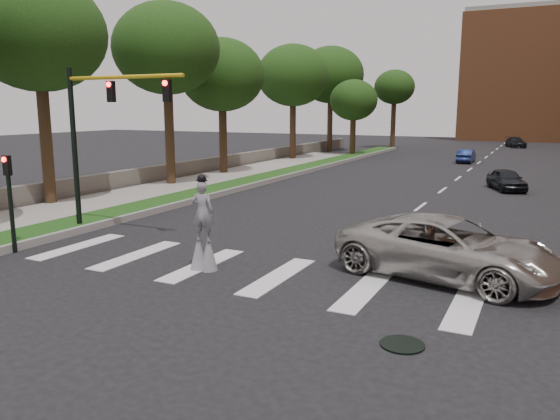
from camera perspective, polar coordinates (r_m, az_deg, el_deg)
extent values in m
plane|color=black|center=(14.27, 2.69, -8.73)|extent=(160.00, 160.00, 0.00)
cube|color=#184212|center=(36.77, -1.34, 3.45)|extent=(2.00, 60.00, 0.25)
cube|color=gray|center=(36.30, 0.14, 3.38)|extent=(0.20, 60.00, 0.28)
cube|color=gray|center=(30.25, -15.25, 1.44)|extent=(4.00, 60.00, 0.18)
cube|color=#5D5850|center=(41.19, -6.88, 4.75)|extent=(0.50, 56.00, 1.10)
cylinder|color=black|center=(11.62, 12.65, -13.55)|extent=(0.90, 0.90, 0.04)
cube|color=#995830|center=(90.47, 27.18, 12.21)|extent=(26.00, 14.00, 18.00)
cylinder|color=black|center=(22.48, -20.67, 5.80)|extent=(0.20, 0.20, 6.20)
cylinder|color=gold|center=(20.63, -16.07, 13.21)|extent=(5.20, 0.14, 0.14)
cube|color=black|center=(21.01, -17.24, 11.73)|extent=(0.28, 0.18, 0.75)
cylinder|color=#FF0C0C|center=(20.95, -17.47, 12.41)|extent=(0.18, 0.06, 0.18)
cube|color=black|center=(19.40, -11.72, 12.11)|extent=(0.28, 0.18, 0.75)
cylinder|color=#FF0C0C|center=(19.33, -11.94, 12.85)|extent=(0.18, 0.06, 0.18)
cylinder|color=black|center=(19.88, -26.29, 0.18)|extent=(0.14, 0.14, 3.00)
cube|color=black|center=(19.70, -26.62, 4.19)|extent=(0.25, 0.16, 0.65)
cylinder|color=#FF0C0C|center=(19.63, -26.90, 4.73)|extent=(0.16, 0.05, 0.16)
cylinder|color=#332214|center=(16.25, -7.45, -4.82)|extent=(0.07, 0.07, 0.85)
cylinder|color=#332214|center=(16.37, -8.50, -4.74)|extent=(0.07, 0.07, 0.85)
cone|color=slate|center=(16.22, -7.46, -4.46)|extent=(0.52, 0.52, 1.06)
cone|color=slate|center=(16.34, -8.51, -4.38)|extent=(0.52, 0.52, 1.06)
imported|color=slate|center=(16.01, -8.10, -0.18)|extent=(0.74, 0.56, 1.81)
sphere|color=black|center=(15.86, -8.19, 3.25)|extent=(0.26, 0.26, 0.26)
cylinder|color=black|center=(15.86, -8.19, 3.07)|extent=(0.34, 0.34, 0.02)
cube|color=yellow|center=(16.05, -7.96, 1.66)|extent=(0.22, 0.05, 0.10)
imported|color=#A3A19A|center=(16.01, 17.13, -3.84)|extent=(6.64, 4.10, 1.72)
imported|color=black|center=(34.35, 22.59, 2.95)|extent=(2.75, 3.91, 1.24)
imported|color=#16214E|center=(50.49, 18.88, 5.37)|extent=(1.23, 3.53, 1.16)
imported|color=black|center=(72.25, 23.41, 6.51)|extent=(2.92, 4.49, 1.21)
cylinder|color=#332214|center=(28.57, -23.26, 6.86)|extent=(0.56, 0.56, 6.54)
ellipsoid|color=black|center=(28.73, -24.00, 16.52)|extent=(6.27, 6.27, 5.33)
cylinder|color=#332214|center=(33.82, -11.48, 7.99)|extent=(0.56, 0.56, 6.58)
ellipsoid|color=black|center=(33.96, -11.80, 16.21)|extent=(6.28, 6.28, 5.33)
cylinder|color=#332214|center=(39.19, -5.97, 7.69)|extent=(0.56, 0.56, 5.49)
ellipsoid|color=black|center=(39.20, -6.09, 13.86)|extent=(5.92, 5.92, 5.04)
cylinder|color=#332214|center=(49.95, 1.34, 8.63)|extent=(0.56, 0.56, 5.95)
ellipsoid|color=black|center=(50.00, 1.37, 13.89)|extent=(6.42, 6.42, 5.46)
cylinder|color=#332214|center=(60.00, 5.23, 9.15)|extent=(0.56, 0.56, 6.41)
ellipsoid|color=black|center=(60.08, 5.32, 13.89)|extent=(7.05, 7.05, 5.99)
cylinder|color=#332214|center=(54.66, 7.61, 7.85)|extent=(0.56, 0.56, 4.30)
ellipsoid|color=black|center=(54.61, 7.70, 11.32)|extent=(4.65, 4.65, 3.96)
cylinder|color=#332214|center=(66.13, 11.73, 8.90)|extent=(0.56, 0.56, 5.92)
ellipsoid|color=black|center=(66.15, 11.87, 12.47)|extent=(4.66, 4.66, 3.96)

